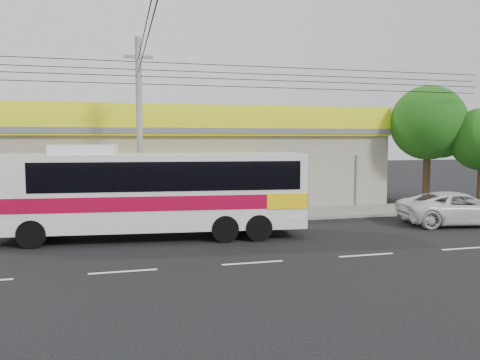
# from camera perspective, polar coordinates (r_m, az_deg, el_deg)

# --- Properties ---
(ground) EXTENTS (120.00, 120.00, 0.00)m
(ground) POSITION_cam_1_polar(r_m,az_deg,el_deg) (17.43, -0.71, -8.00)
(ground) COLOR black
(ground) RESTS_ON ground
(sidewalk) EXTENTS (30.00, 3.20, 0.15)m
(sidewalk) POSITION_cam_1_polar(r_m,az_deg,el_deg) (23.18, -4.20, -4.55)
(sidewalk) COLOR slate
(sidewalk) RESTS_ON ground
(lane_markings) EXTENTS (50.00, 0.12, 0.01)m
(lane_markings) POSITION_cam_1_polar(r_m,az_deg,el_deg) (15.09, 1.56, -10.07)
(lane_markings) COLOR silver
(lane_markings) RESTS_ON ground
(storefront_building) EXTENTS (22.60, 9.20, 5.70)m
(storefront_building) POSITION_cam_1_polar(r_m,az_deg,el_deg) (28.38, -6.21, 1.71)
(storefront_building) COLOR gray
(storefront_building) RESTS_ON ground
(coach_bus) EXTENTS (12.23, 3.79, 3.71)m
(coach_bus) POSITION_cam_1_polar(r_m,az_deg,el_deg) (18.70, -10.20, -1.02)
(coach_bus) COLOR silver
(coach_bus) RESTS_ON ground
(motorbike_red) EXTENTS (2.09, 0.89, 1.07)m
(motorbike_red) POSITION_cam_1_polar(r_m,az_deg,el_deg) (22.28, -14.74, -3.51)
(motorbike_red) COLOR #9C110B
(motorbike_red) RESTS_ON sidewalk
(white_car) EXTENTS (5.72, 3.34, 1.50)m
(white_car) POSITION_cam_1_polar(r_m,az_deg,el_deg) (23.72, 25.10, -3.15)
(white_car) COLOR silver
(white_car) RESTS_ON ground
(utility_pole) EXTENTS (34.00, 14.00, 8.24)m
(utility_pole) POSITION_cam_1_polar(r_m,az_deg,el_deg) (20.92, -12.27, 12.79)
(utility_pole) COLOR slate
(utility_pole) RESTS_ON ground
(tree_far) EXTENTS (4.17, 4.17, 6.92)m
(tree_far) POSITION_cam_1_polar(r_m,az_deg,el_deg) (28.63, 22.25, 6.17)
(tree_far) COLOR #332214
(tree_far) RESTS_ON ground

